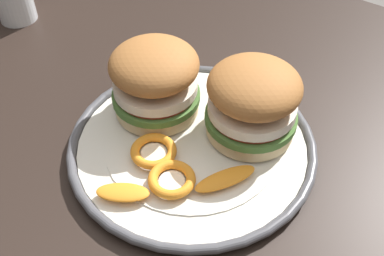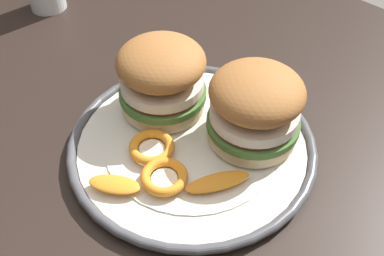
# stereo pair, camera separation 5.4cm
# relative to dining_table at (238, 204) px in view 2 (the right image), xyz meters

# --- Properties ---
(dining_table) EXTENTS (1.46, 0.93, 0.75)m
(dining_table) POSITION_rel_dining_table_xyz_m (0.00, 0.00, 0.00)
(dining_table) COLOR black
(dining_table) RESTS_ON ground
(dinner_plate) EXTENTS (0.32, 0.32, 0.02)m
(dinner_plate) POSITION_rel_dining_table_xyz_m (-0.06, -0.03, 0.10)
(dinner_plate) COLOR silver
(dinner_plate) RESTS_ON dining_table
(sandwich_half_left) EXTENTS (0.14, 0.14, 0.10)m
(sandwich_half_left) POSITION_rel_dining_table_xyz_m (-0.14, -0.01, 0.16)
(sandwich_half_left) COLOR beige
(sandwich_half_left) RESTS_ON dinner_plate
(sandwich_half_right) EXTENTS (0.14, 0.14, 0.10)m
(sandwich_half_right) POSITION_rel_dining_table_xyz_m (-0.01, 0.03, 0.16)
(sandwich_half_right) COLOR beige
(sandwich_half_right) RESTS_ON dinner_plate
(orange_peel_curled) EXTENTS (0.08, 0.08, 0.01)m
(orange_peel_curled) POSITION_rel_dining_table_xyz_m (-0.04, -0.10, 0.11)
(orange_peel_curled) COLOR orange
(orange_peel_curled) RESTS_ON dinner_plate
(orange_peel_strip_long) EXTENTS (0.06, 0.08, 0.01)m
(orange_peel_strip_long) POSITION_rel_dining_table_xyz_m (0.01, -0.06, 0.11)
(orange_peel_strip_long) COLOR orange
(orange_peel_strip_long) RESTS_ON dinner_plate
(orange_peel_strip_short) EXTENTS (0.07, 0.06, 0.01)m
(orange_peel_strip_short) POSITION_rel_dining_table_xyz_m (-0.08, -0.14, 0.11)
(orange_peel_strip_short) COLOR orange
(orange_peel_strip_short) RESTS_ON dinner_plate
(orange_peel_small_curl) EXTENTS (0.08, 0.08, 0.01)m
(orange_peel_small_curl) POSITION_rel_dining_table_xyz_m (-0.09, -0.08, 0.11)
(orange_peel_small_curl) COLOR orange
(orange_peel_small_curl) RESTS_ON dinner_plate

